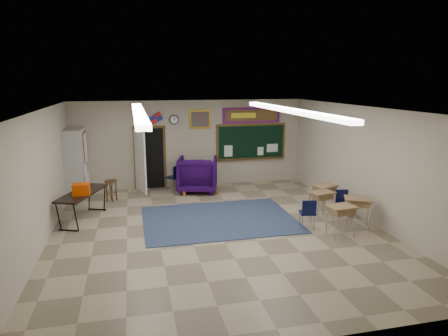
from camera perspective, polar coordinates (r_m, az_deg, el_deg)
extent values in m
plane|color=tan|center=(10.04, -0.86, -8.94)|extent=(9.00, 9.00, 0.00)
cube|color=#B6AA93|center=(13.95, -4.83, 3.47)|extent=(8.00, 0.04, 3.00)
cube|color=#B6AA93|center=(5.48, 9.38, -10.86)|extent=(8.00, 0.04, 3.00)
cube|color=#B6AA93|center=(9.60, -24.92, -1.73)|extent=(0.04, 9.00, 3.00)
cube|color=#B6AA93|center=(11.13, 19.67, 0.52)|extent=(0.04, 9.00, 3.00)
cube|color=white|center=(9.37, -0.91, 8.41)|extent=(8.00, 9.00, 0.04)
cube|color=navy|center=(10.81, -0.72, -7.30)|extent=(4.00, 3.00, 0.02)
cube|color=black|center=(13.89, -10.52, 1.38)|extent=(0.95, 0.04, 2.10)
cube|color=white|center=(13.44, -11.89, 0.87)|extent=(0.35, 0.86, 2.05)
cube|color=#543D18|center=(14.40, 3.89, 3.76)|extent=(2.55, 0.05, 1.30)
cube|color=black|center=(14.38, 3.91, 3.75)|extent=(2.40, 0.03, 1.15)
cube|color=#543D18|center=(14.44, 3.93, 1.37)|extent=(2.40, 0.12, 0.04)
cube|color=red|center=(14.29, 3.95, 7.53)|extent=(2.10, 0.04, 0.55)
cube|color=brown|center=(14.28, 3.96, 7.53)|extent=(1.90, 0.03, 0.40)
cube|color=#AC8721|center=(13.87, -3.44, 6.98)|extent=(0.75, 0.05, 0.65)
cube|color=#A51466|center=(13.85, -3.43, 6.97)|extent=(0.62, 0.03, 0.52)
cylinder|color=black|center=(13.74, -7.16, 6.86)|extent=(0.32, 0.05, 0.32)
cylinder|color=white|center=(13.73, -7.16, 6.85)|extent=(0.26, 0.02, 0.26)
cube|color=#A8A8A3|center=(13.35, -20.38, 0.58)|extent=(0.55, 1.25, 2.20)
imported|color=#1E0535|center=(13.37, -3.78, -0.90)|extent=(1.53, 1.55, 1.17)
cube|color=#9E6E49|center=(11.00, 13.80, -3.42)|extent=(0.70, 0.59, 0.04)
cube|color=brown|center=(11.03, 13.78, -3.93)|extent=(0.61, 0.50, 0.12)
cube|color=#9E6E49|center=(11.64, 14.21, -2.48)|extent=(0.76, 0.67, 0.04)
cube|color=brown|center=(11.67, 14.18, -2.98)|extent=(0.66, 0.57, 0.13)
cube|color=#9E6E49|center=(9.85, 16.47, -5.32)|extent=(0.68, 0.54, 0.04)
cube|color=brown|center=(9.88, 16.43, -5.91)|extent=(0.59, 0.46, 0.13)
cube|color=#9E6E49|center=(10.50, 18.65, -4.19)|extent=(0.81, 0.73, 0.04)
cube|color=brown|center=(10.53, 18.60, -4.76)|extent=(0.70, 0.63, 0.13)
cube|color=black|center=(11.20, -19.62, -3.38)|extent=(1.24, 1.96, 0.05)
cube|color=#D14603|center=(10.90, -19.72, -2.87)|extent=(0.41, 0.31, 0.29)
cylinder|color=#4A2A16|center=(12.73, -15.86, -1.82)|extent=(0.37, 0.37, 0.04)
torus|color=#4A2A16|center=(12.83, -15.76, -3.61)|extent=(0.31, 0.31, 0.02)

